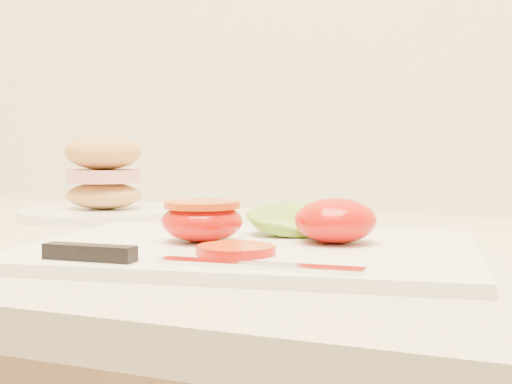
% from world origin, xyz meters
% --- Properties ---
extents(cutting_board, '(0.42, 0.34, 0.01)m').
position_xyz_m(cutting_board, '(-0.44, 1.59, 0.94)').
color(cutting_board, silver).
rests_on(cutting_board, counter).
extents(tomato_half_dome, '(0.07, 0.07, 0.04)m').
position_xyz_m(tomato_half_dome, '(-0.38, 1.62, 0.96)').
color(tomato_half_dome, red).
rests_on(tomato_half_dome, cutting_board).
extents(tomato_half_cut, '(0.07, 0.07, 0.04)m').
position_xyz_m(tomato_half_cut, '(-0.49, 1.58, 0.96)').
color(tomato_half_cut, red).
rests_on(tomato_half_cut, cutting_board).
extents(tomato_slice_0, '(0.06, 0.06, 0.01)m').
position_xyz_m(tomato_slice_0, '(-0.43, 1.53, 0.94)').
color(tomato_slice_0, '#CD510E').
rests_on(tomato_slice_0, cutting_board).
extents(lettuce_leaf_0, '(0.14, 0.15, 0.03)m').
position_xyz_m(lettuce_leaf_0, '(-0.42, 1.67, 0.95)').
color(lettuce_leaf_0, '#8EBC31').
rests_on(lettuce_leaf_0, cutting_board).
extents(knife, '(0.24, 0.05, 0.01)m').
position_xyz_m(knife, '(-0.47, 1.47, 0.94)').
color(knife, silver).
rests_on(knife, cutting_board).
extents(sandwich_plate, '(0.22, 0.22, 0.11)m').
position_xyz_m(sandwich_plate, '(-0.74, 1.80, 0.97)').
color(sandwich_plate, white).
rests_on(sandwich_plate, counter).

